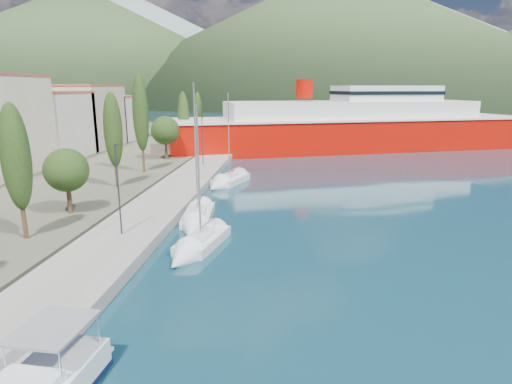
{
  "coord_description": "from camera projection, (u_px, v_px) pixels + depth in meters",
  "views": [
    {
      "loc": [
        2.4,
        -14.23,
        10.4
      ],
      "look_at": [
        0.0,
        14.0,
        3.5
      ],
      "focal_mm": 30.0,
      "sensor_mm": 36.0,
      "label": 1
    }
  ],
  "objects": [
    {
      "name": "ground",
      "position": [
        285.0,
        122.0,
        132.61
      ],
      "size": [
        1400.0,
        1400.0,
        0.0
      ],
      "primitive_type": "plane",
      "color": "#133847"
    },
    {
      "name": "quay",
      "position": [
        176.0,
        192.0,
        42.25
      ],
      "size": [
        5.0,
        88.0,
        0.8
      ],
      "primitive_type": "cube",
      "color": "gray",
      "rests_on": "ground"
    },
    {
      "name": "hills_far",
      "position": [
        394.0,
        38.0,
        585.72
      ],
      "size": [
        1480.0,
        900.0,
        180.0
      ],
      "color": "gray",
      "rests_on": "ground"
    },
    {
      "name": "hills_near",
      "position": [
        409.0,
        40.0,
        357.35
      ],
      "size": [
        1010.0,
        520.0,
        115.0
      ],
      "color": "#384E2A",
      "rests_on": "ground"
    },
    {
      "name": "town_buildings",
      "position": [
        17.0,
        128.0,
        53.48
      ],
      "size": [
        9.2,
        69.2,
        11.3
      ],
      "color": "beige",
      "rests_on": "land_strip"
    },
    {
      "name": "tree_row",
      "position": [
        136.0,
        131.0,
        47.76
      ],
      "size": [
        3.92,
        64.83,
        11.21
      ],
      "color": "#47301E",
      "rests_on": "land_strip"
    },
    {
      "name": "lamp_posts",
      "position": [
        128.0,
        181.0,
        29.86
      ],
      "size": [
        0.15,
        49.41,
        6.06
      ],
      "color": "#2D2D33",
      "rests_on": "quay"
    },
    {
      "name": "sailboat_near",
      "position": [
        192.0,
        250.0,
        27.44
      ],
      "size": [
        3.56,
        7.43,
        10.27
      ],
      "color": "silver",
      "rests_on": "ground"
    },
    {
      "name": "sailboat_mid",
      "position": [
        195.0,
        223.0,
        32.98
      ],
      "size": [
        2.79,
        8.24,
        11.65
      ],
      "color": "silver",
      "rests_on": "ground"
    },
    {
      "name": "sailboat_far",
      "position": [
        223.0,
        183.0,
        46.57
      ],
      "size": [
        4.57,
        7.75,
        10.86
      ],
      "color": "silver",
      "rests_on": "ground"
    },
    {
      "name": "ferry",
      "position": [
        352.0,
        127.0,
        74.06
      ],
      "size": [
        63.37,
        32.1,
        12.39
      ],
      "color": "#B30C03",
      "rests_on": "ground"
    }
  ]
}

